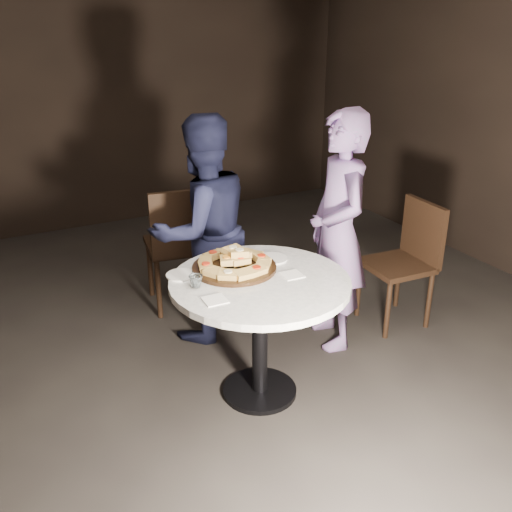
{
  "coord_description": "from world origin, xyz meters",
  "views": [
    {
      "loc": [
        -1.33,
        -2.8,
        2.24
      ],
      "look_at": [
        0.09,
        -0.1,
        0.93
      ],
      "focal_mm": 40.0,
      "sensor_mm": 36.0,
      "label": 1
    }
  ],
  "objects_px": {
    "water_glass": "(196,281)",
    "diner_teal": "(338,232)",
    "diner_navy": "(203,231)",
    "chair_far": "(180,240)",
    "table": "(260,302)",
    "serving_board": "(234,267)",
    "focaccia_pile": "(235,260)",
    "chair_right": "(408,255)"
  },
  "relations": [
    {
      "from": "water_glass",
      "to": "chair_right",
      "type": "height_order",
      "value": "chair_right"
    },
    {
      "from": "diner_navy",
      "to": "chair_right",
      "type": "bearing_deg",
      "value": 152.36
    },
    {
      "from": "serving_board",
      "to": "diner_teal",
      "type": "xyz_separation_m",
      "value": [
        0.86,
        0.13,
        0.03
      ]
    },
    {
      "from": "table",
      "to": "chair_far",
      "type": "distance_m",
      "value": 1.3
    },
    {
      "from": "water_glass",
      "to": "chair_far",
      "type": "relative_size",
      "value": 0.08
    },
    {
      "from": "serving_board",
      "to": "diner_teal",
      "type": "relative_size",
      "value": 0.3
    },
    {
      "from": "water_glass",
      "to": "diner_navy",
      "type": "height_order",
      "value": "diner_navy"
    },
    {
      "from": "chair_far",
      "to": "chair_right",
      "type": "relative_size",
      "value": 1.09
    },
    {
      "from": "table",
      "to": "serving_board",
      "type": "distance_m",
      "value": 0.27
    },
    {
      "from": "focaccia_pile",
      "to": "water_glass",
      "type": "distance_m",
      "value": 0.33
    },
    {
      "from": "focaccia_pile",
      "to": "serving_board",
      "type": "bearing_deg",
      "value": -174.83
    },
    {
      "from": "table",
      "to": "chair_far",
      "type": "height_order",
      "value": "chair_far"
    },
    {
      "from": "focaccia_pile",
      "to": "table",
      "type": "bearing_deg",
      "value": -71.87
    },
    {
      "from": "table",
      "to": "serving_board",
      "type": "relative_size",
      "value": 2.57
    },
    {
      "from": "diner_navy",
      "to": "diner_teal",
      "type": "xyz_separation_m",
      "value": [
        0.79,
        -0.53,
        0.02
      ]
    },
    {
      "from": "chair_far",
      "to": "diner_teal",
      "type": "height_order",
      "value": "diner_teal"
    },
    {
      "from": "table",
      "to": "diner_navy",
      "type": "distance_m",
      "value": 0.87
    },
    {
      "from": "table",
      "to": "serving_board",
      "type": "bearing_deg",
      "value": 109.28
    },
    {
      "from": "diner_navy",
      "to": "diner_teal",
      "type": "distance_m",
      "value": 0.95
    },
    {
      "from": "water_glass",
      "to": "diner_navy",
      "type": "relative_size",
      "value": 0.05
    },
    {
      "from": "focaccia_pile",
      "to": "water_glass",
      "type": "relative_size",
      "value": 5.81
    },
    {
      "from": "table",
      "to": "diner_navy",
      "type": "bearing_deg",
      "value": 90.03
    },
    {
      "from": "chair_far",
      "to": "diner_teal",
      "type": "bearing_deg",
      "value": 138.8
    },
    {
      "from": "chair_far",
      "to": "focaccia_pile",
      "type": "bearing_deg",
      "value": 96.53
    },
    {
      "from": "chair_right",
      "to": "diner_navy",
      "type": "distance_m",
      "value": 1.56
    },
    {
      "from": "chair_right",
      "to": "water_glass",
      "type": "bearing_deg",
      "value": -78.79
    },
    {
      "from": "table",
      "to": "chair_far",
      "type": "relative_size",
      "value": 1.27
    },
    {
      "from": "chair_right",
      "to": "diner_navy",
      "type": "relative_size",
      "value": 0.58
    },
    {
      "from": "serving_board",
      "to": "focaccia_pile",
      "type": "height_order",
      "value": "focaccia_pile"
    },
    {
      "from": "serving_board",
      "to": "chair_far",
      "type": "height_order",
      "value": "chair_far"
    },
    {
      "from": "table",
      "to": "focaccia_pile",
      "type": "distance_m",
      "value": 0.3
    },
    {
      "from": "table",
      "to": "serving_board",
      "type": "height_order",
      "value": "serving_board"
    },
    {
      "from": "serving_board",
      "to": "water_glass",
      "type": "xyz_separation_m",
      "value": [
        -0.3,
        -0.12,
        0.03
      ]
    },
    {
      "from": "water_glass",
      "to": "table",
      "type": "bearing_deg",
      "value": -12.29
    },
    {
      "from": "diner_teal",
      "to": "focaccia_pile",
      "type": "bearing_deg",
      "value": -67.12
    },
    {
      "from": "chair_far",
      "to": "diner_teal",
      "type": "distance_m",
      "value": 1.28
    },
    {
      "from": "water_glass",
      "to": "diner_teal",
      "type": "distance_m",
      "value": 1.18
    },
    {
      "from": "chair_far",
      "to": "serving_board",
      "type": "bearing_deg",
      "value": 96.3
    },
    {
      "from": "table",
      "to": "water_glass",
      "type": "bearing_deg",
      "value": 167.71
    },
    {
      "from": "chair_far",
      "to": "chair_right",
      "type": "bearing_deg",
      "value": 155.47
    },
    {
      "from": "focaccia_pile",
      "to": "diner_teal",
      "type": "height_order",
      "value": "diner_teal"
    },
    {
      "from": "chair_right",
      "to": "diner_teal",
      "type": "bearing_deg",
      "value": -86.99
    }
  ]
}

